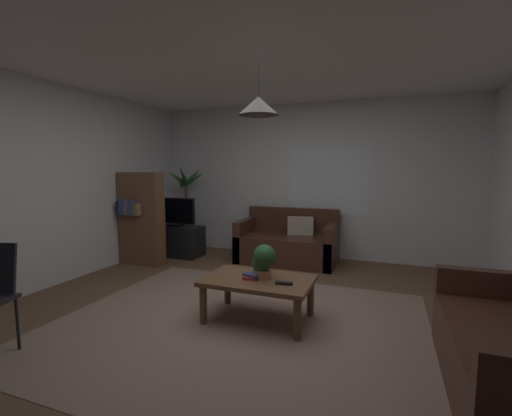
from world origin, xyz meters
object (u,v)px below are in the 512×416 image
coffee_table (258,285)px  book_on_table_1 (251,275)px  bookshelf_corner (141,218)px  book_on_table_0 (250,278)px  pendant_lamp (258,106)px  remote_on_table_0 (284,283)px  tv (174,212)px  couch_under_window (288,244)px  potted_palm_corner (187,214)px  tv_stand (176,241)px  potted_plant_on_table (263,259)px

coffee_table → book_on_table_1: (-0.05, -0.04, 0.10)m
coffee_table → bookshelf_corner: size_ratio=0.73×
coffee_table → book_on_table_0: 0.11m
coffee_table → pendant_lamp: (0.00, -0.00, 1.67)m
remote_on_table_0 → tv: 3.14m
coffee_table → remote_on_table_0: bearing=-16.1°
book_on_table_0 → coffee_table: bearing=36.4°
book_on_table_1 → bookshelf_corner: 2.66m
couch_under_window → remote_on_table_0: (0.59, -2.24, 0.15)m
book_on_table_1 → potted_palm_corner: (-2.20, 2.40, 0.18)m
tv_stand → bookshelf_corner: size_ratio=0.64×
coffee_table → book_on_table_1: 0.13m
bookshelf_corner → remote_on_table_0: bearing=-26.7°
pendant_lamp → potted_plant_on_table: bearing=36.3°
bookshelf_corner → pendant_lamp: (2.36, -1.25, 1.31)m
potted_plant_on_table → tv_stand: potted_plant_on_table is taller
couch_under_window → tv_stand: 1.89m
book_on_table_1 → remote_on_table_0: book_on_table_1 is taller
book_on_table_1 → tv: (-2.12, 1.90, 0.29)m
pendant_lamp → book_on_table_1: bearing=-142.0°
tv_stand → potted_palm_corner: bearing=99.2°
coffee_table → couch_under_window: bearing=98.2°
book_on_table_1 → remote_on_table_0: 0.34m
couch_under_window → potted_plant_on_table: couch_under_window is taller
potted_palm_corner → tv_stand: bearing=-80.8°
book_on_table_1 → potted_palm_corner: potted_palm_corner is taller
remote_on_table_0 → potted_plant_on_table: (-0.24, 0.11, 0.17)m
remote_on_table_0 → tv: bearing=42.0°
remote_on_table_0 → potted_palm_corner: 3.53m
coffee_table → potted_palm_corner: (-2.26, 2.36, 0.29)m
remote_on_table_0 → potted_plant_on_table: bearing=55.5°
coffee_table → bookshelf_corner: 2.70m
coffee_table → pendant_lamp: 1.67m
potted_plant_on_table → book_on_table_1: bearing=-142.8°
couch_under_window → potted_plant_on_table: bearing=-80.7°
book_on_table_1 → tv_stand: 2.87m
book_on_table_0 → book_on_table_1: (0.01, 0.01, 0.03)m
couch_under_window → potted_plant_on_table: size_ratio=4.58×
tv → couch_under_window: bearing=9.2°
coffee_table → pendant_lamp: pendant_lamp is taller
book_on_table_1 → pendant_lamp: (0.05, 0.04, 1.57)m
coffee_table → tv: tv is taller
couch_under_window → potted_palm_corner: potted_palm_corner is taller
tv → bookshelf_corner: size_ratio=0.54×
potted_plant_on_table → couch_under_window: bearing=99.3°
remote_on_table_0 → pendant_lamp: (-0.28, 0.08, 1.60)m
couch_under_window → tv_stand: size_ratio=1.67×
tv_stand → tv: 0.49m
tv → potted_palm_corner: bearing=98.9°
bookshelf_corner → tv_stand: bearing=73.6°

